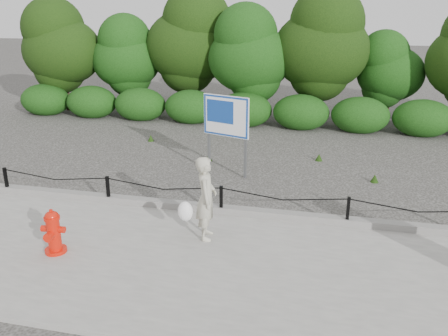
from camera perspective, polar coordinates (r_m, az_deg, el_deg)
name	(u,v)px	position (r m, az deg, el deg)	size (l,w,h in m)	color
ground	(221,217)	(9.80, -0.33, -5.90)	(90.00, 90.00, 0.00)	#2D2B28
sidewalk	(193,265)	(8.07, -3.70, -11.52)	(14.00, 4.00, 0.08)	gray
curb	(222,209)	(9.78, -0.27, -4.99)	(14.00, 0.22, 0.14)	slate
chain_barrier	(221,196)	(9.61, -0.34, -3.44)	(10.06, 0.06, 0.60)	black
treeline	(278,50)	(17.76, 6.47, 13.92)	(20.42, 3.67, 4.67)	black
fire_hydrant	(53,232)	(8.67, -19.84, -7.27)	(0.42, 0.44, 0.80)	red
pedestrian	(205,199)	(8.51, -2.32, -3.76)	(0.72, 0.63, 1.55)	#B2AD98
advertising_sign	(226,120)	(11.74, 0.23, 5.83)	(1.22, 0.47, 2.04)	slate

